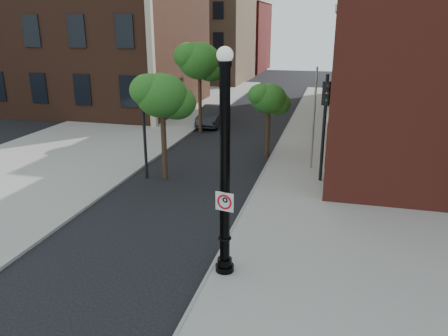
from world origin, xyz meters
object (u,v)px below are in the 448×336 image
(parked_car, at_px, (213,116))
(traffic_signal_right, at_px, (325,111))
(no_parking_sign, at_px, (225,202))
(traffic_signal_left, at_px, (143,113))
(lamppost, at_px, (225,178))

(parked_car, distance_m, traffic_signal_right, 13.42)
(no_parking_sign, bearing_deg, traffic_signal_left, 139.21)
(traffic_signal_right, bearing_deg, lamppost, -92.58)
(no_parking_sign, distance_m, traffic_signal_right, 9.10)
(no_parking_sign, height_order, traffic_signal_left, traffic_signal_left)
(lamppost, relative_size, traffic_signal_right, 1.31)
(lamppost, distance_m, parked_car, 19.96)
(lamppost, relative_size, traffic_signal_left, 1.39)
(parked_car, relative_size, traffic_signal_right, 0.85)
(lamppost, bearing_deg, traffic_signal_right, 74.77)
(parked_car, height_order, traffic_signal_right, traffic_signal_right)
(lamppost, distance_m, no_parking_sign, 0.64)
(no_parking_sign, bearing_deg, parked_car, 118.26)
(no_parking_sign, bearing_deg, traffic_signal_right, 86.72)
(lamppost, height_order, parked_car, lamppost)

